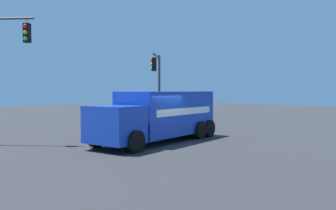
{
  "coord_description": "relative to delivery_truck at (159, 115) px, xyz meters",
  "views": [
    {
      "loc": [
        -13.27,
        12.0,
        2.75
      ],
      "look_at": [
        0.18,
        -0.91,
        1.97
      ],
      "focal_mm": 37.43,
      "sensor_mm": 36.0,
      "label": 1
    }
  ],
  "objects": [
    {
      "name": "ground_plane",
      "position": [
        -0.56,
        0.63,
        -1.42
      ],
      "size": [
        100.0,
        100.0,
        0.0
      ],
      "primitive_type": "plane",
      "color": "#2B2B2D"
    },
    {
      "name": "delivery_truck",
      "position": [
        0.0,
        0.0,
        0.0
      ],
      "size": [
        4.13,
        8.49,
        2.69
      ],
      "color": "#1438AD",
      "rests_on": "ground"
    },
    {
      "name": "traffic_light_primary",
      "position": [
        6.22,
        -5.48,
        2.23
      ],
      "size": [
        2.53,
        2.84,
        5.58
      ],
      "color": "#38383D",
      "rests_on": "ground"
    }
  ]
}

